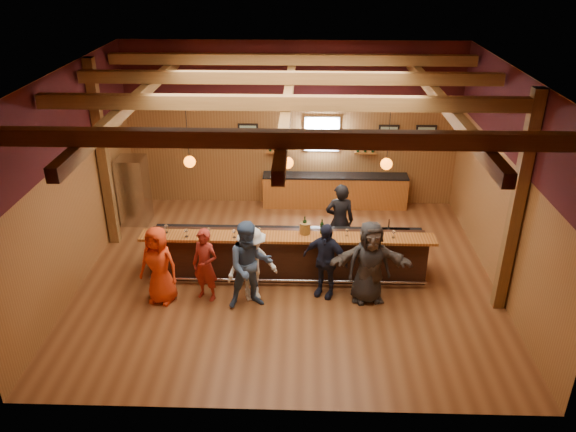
{
  "coord_description": "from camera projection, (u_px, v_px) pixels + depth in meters",
  "views": [
    {
      "loc": [
        0.35,
        -10.68,
        6.75
      ],
      "look_at": [
        0.0,
        0.3,
        1.35
      ],
      "focal_mm": 35.0,
      "sensor_mm": 36.0,
      "label": 1
    }
  ],
  "objects": [
    {
      "name": "room",
      "position": [
        288.0,
        138.0,
        11.2
      ],
      "size": [
        9.04,
        9.0,
        4.52
      ],
      "color": "brown",
      "rests_on": "ground"
    },
    {
      "name": "ice_bucket",
      "position": [
        305.0,
        228.0,
        11.98
      ],
      "size": [
        0.23,
        0.23,
        0.25
      ],
      "primitive_type": "cylinder",
      "color": "brown",
      "rests_on": "bar_counter"
    },
    {
      "name": "customer_dark",
      "position": [
        369.0,
        262.0,
        11.36
      ],
      "size": [
        0.97,
        0.72,
        1.79
      ],
      "primitive_type": "imported",
      "rotation": [
        0.0,
        0.0,
        0.19
      ],
      "color": "black",
      "rests_on": "ground"
    },
    {
      "name": "bottle_a",
      "position": [
        305.0,
        226.0,
        11.98
      ],
      "size": [
        0.08,
        0.08,
        0.39
      ],
      "color": "black",
      "rests_on": "bar_counter"
    },
    {
      "name": "glass_d",
      "position": [
        234.0,
        232.0,
        11.8
      ],
      "size": [
        0.09,
        0.09,
        0.19
      ],
      "color": "silver",
      "rests_on": "bar_counter"
    },
    {
      "name": "bar_counter",
      "position": [
        289.0,
        252.0,
        12.47
      ],
      "size": [
        6.3,
        1.07,
        1.11
      ],
      "color": "black",
      "rests_on": "ground"
    },
    {
      "name": "glass_f",
      "position": [
        329.0,
        232.0,
        11.79
      ],
      "size": [
        0.08,
        0.08,
        0.18
      ],
      "color": "silver",
      "rests_on": "bar_counter"
    },
    {
      "name": "customer_navy",
      "position": [
        325.0,
        260.0,
        11.55
      ],
      "size": [
        1.06,
        0.77,
        1.67
      ],
      "primitive_type": "imported",
      "rotation": [
        0.0,
        0.0,
        -0.42
      ],
      "color": "#1A1F35",
      "rests_on": "ground"
    },
    {
      "name": "bartender",
      "position": [
        340.0,
        221.0,
        12.98
      ],
      "size": [
        0.7,
        0.48,
        1.84
      ],
      "primitive_type": "imported",
      "rotation": [
        0.0,
        0.0,
        3.2
      ],
      "color": "black",
      "rests_on": "ground"
    },
    {
      "name": "glass_g",
      "position": [
        347.0,
        231.0,
        11.87
      ],
      "size": [
        0.08,
        0.08,
        0.17
      ],
      "color": "silver",
      "rests_on": "bar_counter"
    },
    {
      "name": "glass_b",
      "position": [
        186.0,
        231.0,
        11.83
      ],
      "size": [
        0.09,
        0.09,
        0.19
      ],
      "color": "silver",
      "rests_on": "bar_counter"
    },
    {
      "name": "glass_a",
      "position": [
        166.0,
        227.0,
        12.0
      ],
      "size": [
        0.09,
        0.09,
        0.19
      ],
      "color": "silver",
      "rests_on": "bar_counter"
    },
    {
      "name": "customer_denim",
      "position": [
        250.0,
        265.0,
        11.16
      ],
      "size": [
        1.07,
        0.92,
        1.89
      ],
      "primitive_type": "imported",
      "rotation": [
        0.0,
        0.0,
        0.25
      ],
      "color": "#425C85",
      "rests_on": "ground"
    },
    {
      "name": "window",
      "position": [
        322.0,
        134.0,
        15.18
      ],
      "size": [
        0.95,
        0.09,
        0.95
      ],
      "color": "silver",
      "rests_on": "room"
    },
    {
      "name": "customer_brown",
      "position": [
        370.0,
        263.0,
        11.35
      ],
      "size": [
        1.67,
        0.53,
        1.8
      ],
      "primitive_type": "imported",
      "rotation": [
        0.0,
        0.0,
        -0.0
      ],
      "color": "#544A43",
      "rests_on": "ground"
    },
    {
      "name": "customer_white",
      "position": [
        252.0,
        264.0,
        11.44
      ],
      "size": [
        1.21,
        0.97,
        1.64
      ],
      "primitive_type": "imported",
      "rotation": [
        0.0,
        0.0,
        0.39
      ],
      "color": "white",
      "rests_on": "ground"
    },
    {
      "name": "stainless_fridge",
      "position": [
        134.0,
        190.0,
        14.62
      ],
      "size": [
        0.7,
        0.7,
        1.8
      ],
      "primitive_type": "cube",
      "color": "silver",
      "rests_on": "ground"
    },
    {
      "name": "framed_pictures",
      "position": [
        354.0,
        133.0,
        15.13
      ],
      "size": [
        5.35,
        0.05,
        0.45
      ],
      "color": "black",
      "rests_on": "room"
    },
    {
      "name": "customer_orange",
      "position": [
        159.0,
        265.0,
        11.37
      ],
      "size": [
        0.93,
        0.73,
        1.68
      ],
      "primitive_type": "imported",
      "rotation": [
        0.0,
        0.0,
        -0.26
      ],
      "color": "red",
      "rests_on": "ground"
    },
    {
      "name": "back_bar_cabinet",
      "position": [
        335.0,
        191.0,
        15.66
      ],
      "size": [
        4.0,
        0.52,
        0.95
      ],
      "color": "#924B1A",
      "rests_on": "ground"
    },
    {
      "name": "bottle_b",
      "position": [
        322.0,
        228.0,
        11.98
      ],
      "size": [
        0.07,
        0.07,
        0.33
      ],
      "color": "black",
      "rests_on": "bar_counter"
    },
    {
      "name": "pendant_lights",
      "position": [
        288.0,
        162.0,
        11.38
      ],
      "size": [
        4.24,
        0.24,
        1.37
      ],
      "color": "black",
      "rests_on": "room"
    },
    {
      "name": "glass_c",
      "position": [
        209.0,
        230.0,
        11.9
      ],
      "size": [
        0.08,
        0.08,
        0.18
      ],
      "color": "silver",
      "rests_on": "bar_counter"
    },
    {
      "name": "wine_shelves",
      "position": [
        321.0,
        150.0,
        15.31
      ],
      "size": [
        3.0,
        0.18,
        0.3
      ],
      "color": "#924B1A",
      "rests_on": "room"
    },
    {
      "name": "glass_e",
      "position": [
        260.0,
        230.0,
        11.92
      ],
      "size": [
        0.07,
        0.07,
        0.17
      ],
      "color": "silver",
      "rests_on": "bar_counter"
    },
    {
      "name": "glass_h",
      "position": [
        394.0,
        232.0,
        11.79
      ],
      "size": [
        0.08,
        0.08,
        0.18
      ],
      "color": "silver",
      "rests_on": "bar_counter"
    },
    {
      "name": "customer_redvest",
      "position": [
        205.0,
        265.0,
        11.46
      ],
      "size": [
        0.68,
        0.58,
        1.59
      ],
      "primitive_type": "imported",
      "rotation": [
        0.0,
        0.0,
        -0.42
      ],
      "color": "maroon",
      "rests_on": "ground"
    }
  ]
}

